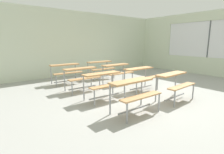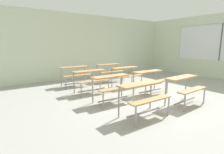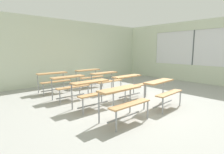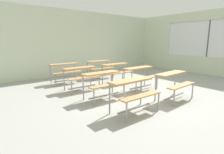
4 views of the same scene
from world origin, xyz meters
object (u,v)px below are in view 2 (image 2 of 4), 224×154
object	(u,v)px
desk_bench_r1c1	(150,77)
desk_bench_r3c1	(110,68)
desk_bench_r3c0	(75,71)
desk_bench_r2c1	(126,72)
desk_bench_r0c1	(185,84)
desk_bench_r0c0	(144,92)
desk_bench_r2c0	(91,76)
desk_bench_r1c0	(113,83)

from	to	relation	value
desk_bench_r1c1	desk_bench_r3c1	size ratio (longest dim) A/B	0.98
desk_bench_r1c1	desk_bench_r3c0	size ratio (longest dim) A/B	0.99
desk_bench_r3c0	desk_bench_r3c1	size ratio (longest dim) A/B	0.99
desk_bench_r2c1	desk_bench_r3c1	distance (m)	1.24
desk_bench_r0c1	desk_bench_r3c0	distance (m)	4.00
desk_bench_r3c1	desk_bench_r0c0	bearing A→B (deg)	-110.87
desk_bench_r0c1	desk_bench_r2c1	xyz separation A→B (m)	(-0.01, 2.43, 0.00)
desk_bench_r0c1	desk_bench_r1c1	size ratio (longest dim) A/B	1.02
desk_bench_r0c1	desk_bench_r2c1	distance (m)	2.43
desk_bench_r1c1	desk_bench_r3c0	xyz separation A→B (m)	(-1.54, 2.44, 0.00)
desk_bench_r3c0	desk_bench_r2c0	bearing A→B (deg)	-87.89
desk_bench_r1c0	desk_bench_r3c0	xyz separation A→B (m)	(-0.04, 2.46, 0.00)
desk_bench_r1c0	desk_bench_r1c1	size ratio (longest dim) A/B	1.00
desk_bench_r2c1	desk_bench_r3c0	world-z (taller)	same
desk_bench_r0c0	desk_bench_r2c1	size ratio (longest dim) A/B	1.00
desk_bench_r0c0	desk_bench_r3c1	bearing A→B (deg)	66.89
desk_bench_r0c1	desk_bench_r2c0	bearing A→B (deg)	118.76
desk_bench_r2c1	desk_bench_r1c1	bearing A→B (deg)	-87.77
desk_bench_r0c1	desk_bench_r2c1	world-z (taller)	same
desk_bench_r2c0	desk_bench_r3c0	distance (m)	1.25
desk_bench_r1c0	desk_bench_r2c0	xyz separation A→B (m)	(-0.03, 1.21, 0.00)
desk_bench_r2c0	desk_bench_r2c1	xyz separation A→B (m)	(1.51, -0.02, 0.00)
desk_bench_r2c0	desk_bench_r3c0	world-z (taller)	same
desk_bench_r0c1	desk_bench_r3c0	world-z (taller)	same
desk_bench_r0c1	desk_bench_r3c0	bearing A→B (deg)	109.38
desk_bench_r1c0	desk_bench_r0c0	bearing A→B (deg)	-89.48
desk_bench_r0c1	desk_bench_r1c0	size ratio (longest dim) A/B	1.02
desk_bench_r1c0	desk_bench_r3c1	world-z (taller)	same
desk_bench_r0c0	desk_bench_r1c1	size ratio (longest dim) A/B	1.00
desk_bench_r1c1	desk_bench_r3c0	bearing A→B (deg)	122.88
desk_bench_r1c1	desk_bench_r2c1	distance (m)	1.17
desk_bench_r0c1	desk_bench_r3c1	world-z (taller)	same
desk_bench_r0c1	desk_bench_r1c1	world-z (taller)	same
desk_bench_r1c0	desk_bench_r2c0	world-z (taller)	same
desk_bench_r0c0	desk_bench_r3c1	xyz separation A→B (m)	(1.56, 3.61, 0.00)
desk_bench_r2c0	desk_bench_r2c1	world-z (taller)	same
desk_bench_r3c1	desk_bench_r3c0	bearing A→B (deg)	-178.64
desk_bench_r1c1	desk_bench_r0c1	bearing A→B (deg)	-90.29
desk_bench_r1c0	desk_bench_r2c1	xyz separation A→B (m)	(1.48, 1.19, 0.00)
desk_bench_r1c0	desk_bench_r1c1	bearing A→B (deg)	1.49
desk_bench_r0c1	desk_bench_r1c1	bearing A→B (deg)	86.13
desk_bench_r3c0	desk_bench_r0c1	bearing A→B (deg)	-65.72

